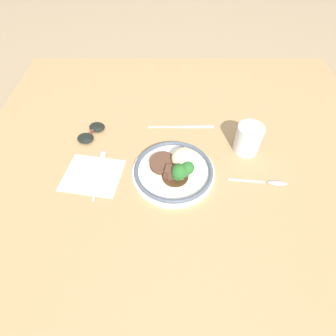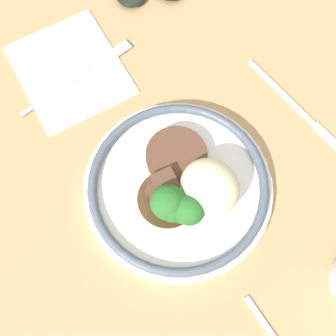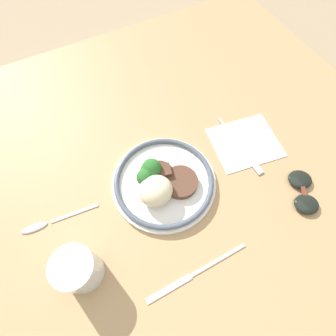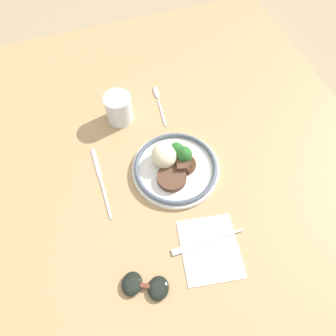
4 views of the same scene
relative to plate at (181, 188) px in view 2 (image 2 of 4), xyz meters
name	(u,v)px [view 2 (image 2 of 4)]	position (x,y,z in m)	size (l,w,h in m)	color
ground_plane	(220,195)	(0.03, 0.05, -0.07)	(8.00, 8.00, 0.00)	#998466
dining_table	(221,190)	(0.03, 0.05, -0.04)	(1.32, 1.26, 0.04)	tan
napkin	(70,70)	(-0.24, -0.01, -0.02)	(0.18, 0.16, 0.00)	white
plate	(181,188)	(0.00, 0.00, 0.00)	(0.24, 0.24, 0.07)	white
fork	(89,70)	(-0.22, 0.01, -0.02)	(0.02, 0.19, 0.00)	#ADADB2
knife	(311,121)	(0.03, 0.20, -0.02)	(0.23, 0.01, 0.00)	#ADADB2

